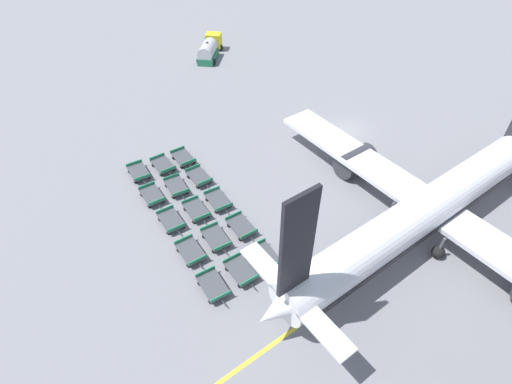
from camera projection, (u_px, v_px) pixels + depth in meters
name	position (u px, v px, depth m)	size (l,w,h in m)	color
ground_plane	(347.00, 130.00, 48.21)	(500.00, 500.00, 0.00)	gray
airplane	(442.00, 200.00, 35.00)	(37.63, 40.90, 13.18)	white
fuel_tanker_primary	(209.00, 50.00, 62.29)	(6.85, 7.05, 2.96)	yellow
baggage_dolly_row_near_col_a	(139.00, 172.00, 41.61)	(3.59, 2.08, 0.92)	#424449
baggage_dolly_row_near_col_b	(152.00, 195.00, 39.00)	(3.57, 2.02, 0.92)	#424449
baggage_dolly_row_near_col_c	(171.00, 220.00, 36.53)	(3.58, 2.03, 0.92)	#424449
baggage_dolly_row_near_col_d	(191.00, 251.00, 33.87)	(3.57, 2.01, 0.92)	#424449
baggage_dolly_row_near_col_e	(213.00, 286.00, 31.35)	(3.59, 2.08, 0.92)	#424449
baggage_dolly_row_mid_a_col_a	(163.00, 165.00, 42.48)	(3.54, 1.93, 0.92)	#424449
baggage_dolly_row_mid_a_col_b	(176.00, 186.00, 39.95)	(3.60, 2.16, 0.92)	#424449
baggage_dolly_row_mid_a_col_c	(196.00, 210.00, 37.51)	(3.59, 2.07, 0.92)	#424449
baggage_dolly_row_mid_a_col_d	(216.00, 238.00, 34.97)	(3.59, 2.10, 0.92)	#424449
baggage_dolly_row_mid_a_col_e	(241.00, 271.00, 32.42)	(3.57, 1.99, 0.92)	#424449
baggage_dolly_row_mid_b_col_a	(183.00, 158.00, 43.40)	(3.56, 1.97, 0.92)	#424449
baggage_dolly_row_mid_b_col_b	(199.00, 177.00, 41.06)	(3.55, 1.96, 0.92)	#424449
baggage_dolly_row_mid_b_col_c	(218.00, 200.00, 38.48)	(3.59, 2.09, 0.92)	#424449
baggage_dolly_row_mid_b_col_d	(241.00, 226.00, 35.98)	(3.57, 2.00, 0.92)	#424449
baggage_dolly_row_mid_b_col_e	(265.00, 256.00, 33.51)	(3.59, 2.10, 0.92)	#424449
stand_guidance_stripe	(374.00, 272.00, 32.92)	(1.74, 35.55, 0.01)	yellow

